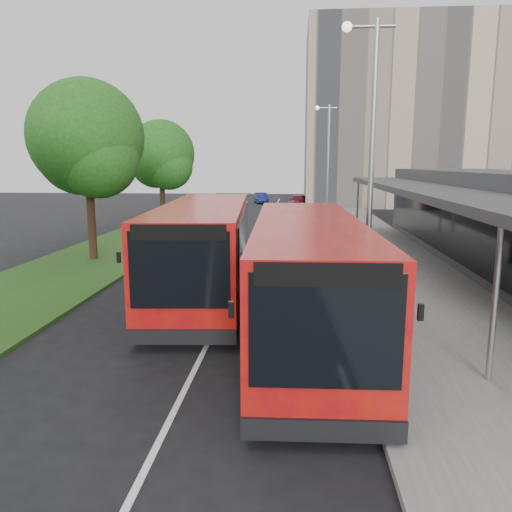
{
  "coord_description": "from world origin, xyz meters",
  "views": [
    {
      "loc": [
        2.11,
        -12.49,
        4.32
      ],
      "look_at": [
        0.88,
        2.65,
        1.5
      ],
      "focal_mm": 35.0,
      "sensor_mm": 36.0,
      "label": 1
    }
  ],
  "objects": [
    {
      "name": "lamp_post_near",
      "position": [
        4.12,
        2.0,
        4.72
      ],
      "size": [
        1.44,
        0.28,
        8.0
      ],
      "color": "gray",
      "rests_on": "pavement"
    },
    {
      "name": "kerb_dashes",
      "position": [
        3.3,
        19.0,
        0.01
      ],
      "size": [
        0.12,
        56.0,
        0.01
      ],
      "color": "silver",
      "rests_on": "ground"
    },
    {
      "name": "bus_second",
      "position": [
        -0.88,
        3.54,
        1.55
      ],
      "size": [
        3.5,
        10.87,
        3.03
      ],
      "rotation": [
        0.0,
        0.0,
        0.08
      ],
      "color": "#B11B09",
      "rests_on": "ground"
    },
    {
      "name": "bollard",
      "position": [
        5.02,
        19.19,
        0.59
      ],
      "size": [
        0.14,
        0.14,
        0.88
      ],
      "primitive_type": "cylinder",
      "rotation": [
        0.0,
        0.0,
        0.02
      ],
      "color": "#FFB40D",
      "rests_on": "pavement"
    },
    {
      "name": "office_block",
      "position": [
        14.0,
        42.0,
        9.0
      ],
      "size": [
        22.0,
        12.0,
        18.0
      ],
      "primitive_type": "cube",
      "color": "tan",
      "rests_on": "ground"
    },
    {
      "name": "pavement",
      "position": [
        6.0,
        20.0,
        0.07
      ],
      "size": [
        5.0,
        80.0,
        0.15
      ],
      "primitive_type": "cube",
      "color": "slate",
      "rests_on": "ground"
    },
    {
      "name": "lane_centre_line",
      "position": [
        0.0,
        15.0,
        0.01
      ],
      "size": [
        0.12,
        70.0,
        0.01
      ],
      "primitive_type": "cube",
      "color": "silver",
      "rests_on": "ground"
    },
    {
      "name": "tree_far",
      "position": [
        -7.01,
        21.05,
        4.66
      ],
      "size": [
        4.51,
        4.51,
        7.22
      ],
      "color": "#331F14",
      "rests_on": "ground"
    },
    {
      "name": "lamp_post_far",
      "position": [
        4.12,
        22.0,
        4.72
      ],
      "size": [
        1.44,
        0.28,
        8.0
      ],
      "color": "gray",
      "rests_on": "pavement"
    },
    {
      "name": "grass_verge",
      "position": [
        -7.0,
        20.0,
        0.05
      ],
      "size": [
        5.0,
        80.0,
        0.1
      ],
      "primitive_type": "cube",
      "color": "#224917",
      "rests_on": "ground"
    },
    {
      "name": "tree_mid",
      "position": [
        -7.01,
        9.05,
        5.13
      ],
      "size": [
        4.94,
        4.94,
        7.94
      ],
      "color": "#331F14",
      "rests_on": "ground"
    },
    {
      "name": "ground",
      "position": [
        0.0,
        0.0,
        0.0
      ],
      "size": [
        120.0,
        120.0,
        0.0
      ],
      "primitive_type": "plane",
      "color": "black",
      "rests_on": "ground"
    },
    {
      "name": "car_near",
      "position": [
        2.27,
        36.91,
        0.67
      ],
      "size": [
        2.19,
        4.14,
        1.34
      ],
      "primitive_type": "imported",
      "rotation": [
        0.0,
        0.0,
        -0.16
      ],
      "color": "#590C1F",
      "rests_on": "ground"
    },
    {
      "name": "car_far",
      "position": [
        -1.79,
        42.62,
        0.58
      ],
      "size": [
        1.96,
        3.71,
        1.16
      ],
      "primitive_type": "imported",
      "rotation": [
        0.0,
        0.0,
        0.22
      ],
      "color": "navy",
      "rests_on": "ground"
    },
    {
      "name": "litter_bin",
      "position": [
        5.5,
        9.05,
        0.62
      ],
      "size": [
        0.58,
        0.58,
        0.95
      ],
      "primitive_type": "cylinder",
      "rotation": [
        0.0,
        0.0,
        -0.1
      ],
      "color": "#311F14",
      "rests_on": "pavement"
    },
    {
      "name": "bus_main",
      "position": [
        2.4,
        -0.35,
        1.53
      ],
      "size": [
        3.02,
        10.61,
        2.98
      ],
      "rotation": [
        0.0,
        0.0,
        0.03
      ],
      "color": "#B11B09",
      "rests_on": "ground"
    }
  ]
}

